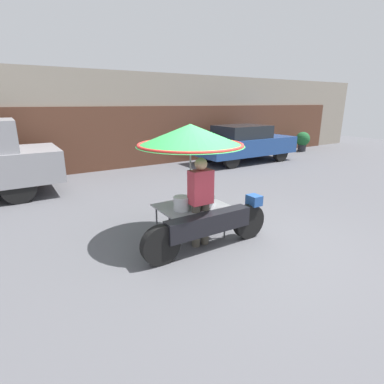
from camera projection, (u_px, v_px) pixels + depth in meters
ground_plane at (236, 244)px, 5.13m from camera, size 36.00×36.00×0.00m
shopfront_building at (98, 121)px, 11.15m from camera, size 28.00×2.06×3.39m
vendor_motorcycle_cart at (193, 154)px, 4.92m from camera, size 2.35×1.80×2.00m
vendor_person at (201, 198)px, 4.88m from camera, size 0.38×0.22×1.51m
parked_car at (244, 143)px, 12.05m from camera, size 4.15×1.73×1.47m
potted_plant at (303, 140)px, 14.77m from camera, size 0.68×0.68×0.95m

